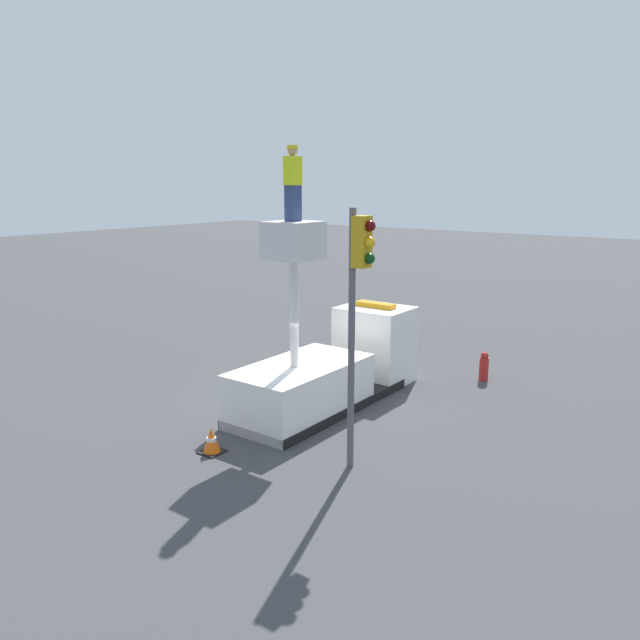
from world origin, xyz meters
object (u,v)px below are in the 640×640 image
bucket_truck (331,367)px  traffic_light_pole (358,289)px  traffic_cone_rear (212,441)px  fire_hydrant (484,366)px  worker (293,183)px

bucket_truck → traffic_light_pole: bearing=-137.2°
traffic_light_pole → traffic_cone_rear: bearing=112.6°
traffic_light_pole → fire_hydrant: 8.06m
traffic_cone_rear → bucket_truck: bearing=-2.7°
bucket_truck → worker: (-1.56, 0.00, 4.86)m
fire_hydrant → traffic_cone_rear: (-8.56, 2.84, -0.16)m
bucket_truck → fire_hydrant: (4.29, -2.64, -0.56)m
worker → traffic_cone_rear: bearing=175.7°
traffic_light_pole → fire_hydrant: traffic_light_pole is taller
traffic_cone_rear → worker: bearing=-4.3°
worker → traffic_light_pole: (-1.45, -2.80, -2.03)m
fire_hydrant → traffic_cone_rear: size_ratio=1.54×
worker → traffic_light_pole: worker is taller
fire_hydrant → bucket_truck: bearing=148.4°
bucket_truck → worker: worker is taller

